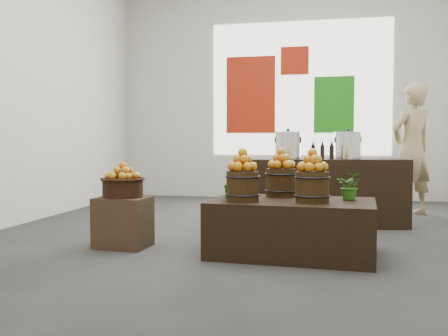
% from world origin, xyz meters
% --- Properties ---
extents(ground, '(7.00, 7.00, 0.00)m').
position_xyz_m(ground, '(0.00, 0.00, 0.00)').
color(ground, '#353432').
rests_on(ground, ground).
extents(back_wall, '(6.00, 0.04, 4.00)m').
position_xyz_m(back_wall, '(0.00, 3.50, 2.00)').
color(back_wall, beige).
rests_on(back_wall, ground).
extents(back_opening, '(3.20, 0.02, 2.40)m').
position_xyz_m(back_opening, '(0.30, 3.48, 2.00)').
color(back_opening, white).
rests_on(back_opening, back_wall).
extents(deco_red_left, '(0.90, 0.04, 1.40)m').
position_xyz_m(deco_red_left, '(-0.60, 3.47, 1.90)').
color(deco_red_left, '#A01E0C').
rests_on(deco_red_left, back_wall).
extents(deco_green_right, '(0.70, 0.04, 1.00)m').
position_xyz_m(deco_green_right, '(0.90, 3.47, 1.70)').
color(deco_green_right, '#1A7912').
rests_on(deco_green_right, back_wall).
extents(deco_red_upper, '(0.50, 0.04, 0.50)m').
position_xyz_m(deco_red_upper, '(0.20, 3.47, 2.50)').
color(deco_red_upper, '#A01E0C').
rests_on(deco_red_upper, back_wall).
extents(crate, '(0.52, 0.44, 0.49)m').
position_xyz_m(crate, '(-1.19, -1.10, 0.25)').
color(crate, '#472E21').
rests_on(crate, ground).
extents(wicker_basket, '(0.39, 0.39, 0.18)m').
position_xyz_m(wicker_basket, '(-1.19, -1.10, 0.58)').
color(wicker_basket, black).
rests_on(wicker_basket, crate).
extents(apples_in_basket, '(0.31, 0.31, 0.17)m').
position_xyz_m(apples_in_basket, '(-1.19, -1.10, 0.76)').
color(apples_in_basket, '#A90805').
rests_on(apples_in_basket, wicker_basket).
extents(display_table, '(1.52, 1.00, 0.51)m').
position_xyz_m(display_table, '(0.46, -1.12, 0.25)').
color(display_table, black).
rests_on(display_table, ground).
extents(apple_bucket_front_left, '(0.29, 0.29, 0.27)m').
position_xyz_m(apple_bucket_front_left, '(0.03, -1.29, 0.64)').
color(apple_bucket_front_left, '#33230E').
rests_on(apple_bucket_front_left, display_table).
extents(apples_in_bucket_front_left, '(0.22, 0.22, 0.20)m').
position_xyz_m(apples_in_bucket_front_left, '(0.03, -1.29, 0.87)').
color(apples_in_bucket_front_left, '#A90805').
rests_on(apples_in_bucket_front_left, apple_bucket_front_left).
extents(apple_bucket_front_right, '(0.29, 0.29, 0.27)m').
position_xyz_m(apple_bucket_front_right, '(0.64, -1.25, 0.64)').
color(apple_bucket_front_right, '#33230E').
rests_on(apple_bucket_front_right, display_table).
extents(apples_in_bucket_front_right, '(0.22, 0.22, 0.20)m').
position_xyz_m(apples_in_bucket_front_right, '(0.64, -1.25, 0.87)').
color(apples_in_bucket_front_right, '#A90805').
rests_on(apples_in_bucket_front_right, apple_bucket_front_right).
extents(apple_bucket_rear, '(0.29, 0.29, 0.27)m').
position_xyz_m(apple_bucket_rear, '(0.34, -0.84, 0.64)').
color(apple_bucket_rear, '#33230E').
rests_on(apple_bucket_rear, display_table).
extents(apples_in_bucket_rear, '(0.22, 0.22, 0.20)m').
position_xyz_m(apples_in_bucket_rear, '(0.34, -0.84, 0.87)').
color(apples_in_bucket_rear, '#A90805').
rests_on(apples_in_bucket_rear, apple_bucket_rear).
extents(herb_garnish_right, '(0.28, 0.26, 0.26)m').
position_xyz_m(herb_garnish_right, '(0.98, -1.01, 0.63)').
color(herb_garnish_right, '#255F14').
rests_on(herb_garnish_right, display_table).
extents(herb_garnish_left, '(0.16, 0.14, 0.27)m').
position_xyz_m(herb_garnish_left, '(-0.14, -0.94, 0.64)').
color(herb_garnish_left, '#255F14').
rests_on(herb_garnish_left, display_table).
extents(counter, '(2.11, 1.02, 0.83)m').
position_xyz_m(counter, '(0.71, 0.58, 0.41)').
color(counter, black).
rests_on(counter, ground).
extents(stock_pot_left, '(0.31, 0.31, 0.31)m').
position_xyz_m(stock_pot_left, '(0.30, 0.50, 0.98)').
color(stock_pot_left, silver).
rests_on(stock_pot_left, counter).
extents(stock_pot_center, '(0.31, 0.31, 0.31)m').
position_xyz_m(stock_pot_center, '(1.02, 0.64, 0.98)').
color(stock_pot_center, silver).
rests_on(stock_pot_center, counter).
extents(oil_cruets, '(0.23, 0.10, 0.23)m').
position_xyz_m(oil_cruets, '(0.75, 0.38, 0.94)').
color(oil_cruets, black).
rests_on(oil_cruets, counter).
extents(shopper, '(0.81, 0.76, 1.86)m').
position_xyz_m(shopper, '(1.94, 1.71, 0.93)').
color(shopper, tan).
rests_on(shopper, ground).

